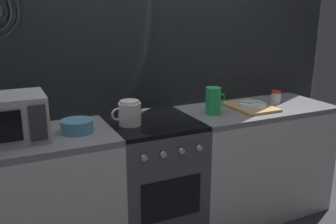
% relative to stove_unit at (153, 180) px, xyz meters
% --- Properties ---
extents(back_wall, '(3.60, 0.05, 2.40)m').
position_rel_stove_unit_xyz_m(back_wall, '(0.00, 0.32, 0.75)').
color(back_wall, gray).
rests_on(back_wall, ground_plane).
extents(counter_left, '(1.20, 0.60, 0.90)m').
position_rel_stove_unit_xyz_m(counter_left, '(-0.90, 0.00, 0.00)').
color(counter_left, silver).
rests_on(counter_left, ground_plane).
extents(stove_unit, '(0.60, 0.63, 0.90)m').
position_rel_stove_unit_xyz_m(stove_unit, '(0.00, 0.00, 0.00)').
color(stove_unit, '#4C4C51').
rests_on(stove_unit, ground_plane).
extents(counter_right, '(1.20, 0.60, 0.90)m').
position_rel_stove_unit_xyz_m(counter_right, '(0.90, 0.00, 0.00)').
color(counter_right, silver).
rests_on(counter_right, ground_plane).
extents(microwave, '(0.46, 0.35, 0.27)m').
position_rel_stove_unit_xyz_m(microwave, '(-0.93, -0.00, 0.59)').
color(microwave, '#B2B2B7').
rests_on(microwave, counter_left).
extents(kettle, '(0.28, 0.15, 0.17)m').
position_rel_stove_unit_xyz_m(kettle, '(-0.17, -0.01, 0.53)').
color(kettle, white).
rests_on(kettle, stove_unit).
extents(mixing_bowl, '(0.20, 0.20, 0.08)m').
position_rel_stove_unit_xyz_m(mixing_bowl, '(-0.52, -0.02, 0.49)').
color(mixing_bowl, teal).
rests_on(mixing_bowl, counter_left).
extents(pitcher, '(0.16, 0.11, 0.20)m').
position_rel_stove_unit_xyz_m(pitcher, '(0.47, -0.03, 0.55)').
color(pitcher, green).
rests_on(pitcher, counter_right).
extents(dish_pile, '(0.30, 0.40, 0.06)m').
position_rel_stove_unit_xyz_m(dish_pile, '(0.82, -0.01, 0.47)').
color(dish_pile, tan).
rests_on(dish_pile, counter_right).
extents(spice_jar, '(0.08, 0.08, 0.10)m').
position_rel_stove_unit_xyz_m(spice_jar, '(1.12, 0.04, 0.50)').
color(spice_jar, silver).
rests_on(spice_jar, counter_right).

